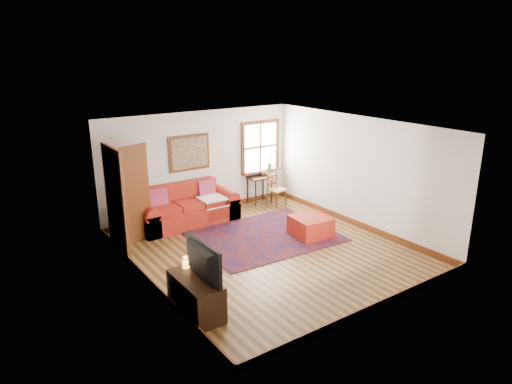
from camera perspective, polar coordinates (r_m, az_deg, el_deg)
ground at (r=9.26m, az=1.42°, el=-7.26°), size 5.50×5.50×0.00m
room_envelope at (r=8.71m, az=1.44°, el=2.70°), size 5.04×5.54×2.52m
window at (r=11.93m, az=0.71°, el=5.03°), size 1.18×0.20×1.38m
doorway at (r=9.42m, az=-16.02°, el=-0.53°), size 0.89×1.08×2.14m
framed_artwork at (r=10.84m, az=-8.35°, el=4.88°), size 1.05×0.07×0.85m
persian_rug at (r=9.89m, az=1.05°, el=-5.52°), size 3.05×2.49×0.02m
red_leather_sofa at (r=10.68m, az=-8.68°, el=-2.31°), size 2.32×0.96×0.91m
red_ottoman at (r=9.93m, az=6.85°, el=-4.29°), size 0.83×0.83×0.43m
side_table at (r=11.85m, az=0.44°, el=1.37°), size 0.60×0.45×0.72m
ladder_back_chair at (r=11.72m, az=2.42°, el=0.50°), size 0.47×0.46×0.86m
media_cabinet at (r=7.13m, az=-7.52°, el=-12.75°), size 0.48×1.06×0.58m
television at (r=6.83m, az=-7.36°, el=-8.66°), size 0.13×1.01×0.58m
candle_hurricane at (r=7.29m, az=-8.75°, el=-8.75°), size 0.12×0.12×0.18m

